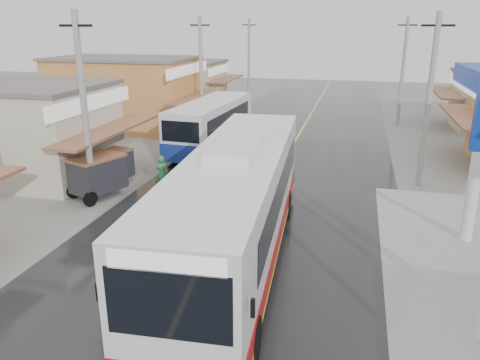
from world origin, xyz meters
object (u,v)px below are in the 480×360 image
Objects in this scene: second_bus at (211,125)px; cyclist at (164,185)px; coach_bus at (237,208)px; tricycle_far at (111,166)px; tricycle_near at (97,174)px.

cyclist is at bearing -83.52° from second_bus.
second_bus is at bearing 98.47° from cyclist.
second_bus is at bearing 107.07° from coach_bus.
second_bus is 3.84× the size of tricycle_far.
tricycle_far is (-0.30, 1.74, -0.13)m from tricycle_near.
coach_bus is at bearing -66.20° from second_bus.
second_bus reaches higher than cyclist.
tricycle_near is 1.19× the size of tricycle_far.
second_bus is 9.44m from tricycle_near.
tricycle_far is at bearing -107.64° from second_bus.
second_bus reaches higher than tricycle_far.
tricycle_near is at bearing 145.45° from coach_bus.
second_bus is at bearing 96.12° from tricycle_near.
cyclist is 0.72× the size of tricycle_near.
tricycle_near is (-2.99, -0.47, 0.41)m from cyclist.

